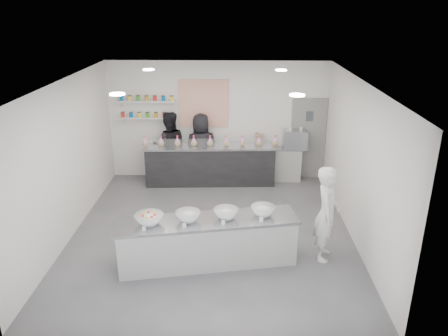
% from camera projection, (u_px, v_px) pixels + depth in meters
% --- Properties ---
extents(floor, '(6.00, 6.00, 0.00)m').
position_uv_depth(floor, '(212.00, 232.00, 8.77)').
color(floor, '#515156').
rests_on(floor, ground).
extents(ceiling, '(6.00, 6.00, 0.00)m').
position_uv_depth(ceiling, '(210.00, 82.00, 7.70)').
color(ceiling, white).
rests_on(ceiling, floor).
extents(back_wall, '(5.50, 0.00, 5.50)m').
position_uv_depth(back_wall, '(218.00, 121.00, 11.03)').
color(back_wall, white).
rests_on(back_wall, floor).
extents(left_wall, '(0.00, 6.00, 6.00)m').
position_uv_depth(left_wall, '(67.00, 160.00, 8.30)').
color(left_wall, white).
rests_on(left_wall, floor).
extents(right_wall, '(0.00, 6.00, 6.00)m').
position_uv_depth(right_wall, '(358.00, 163.00, 8.16)').
color(right_wall, white).
rests_on(right_wall, floor).
extents(back_door, '(0.88, 0.04, 2.10)m').
position_uv_depth(back_door, '(308.00, 139.00, 11.11)').
color(back_door, gray).
rests_on(back_door, floor).
extents(pattern_panel, '(1.25, 0.03, 1.20)m').
position_uv_depth(pattern_panel, '(204.00, 104.00, 10.86)').
color(pattern_panel, '#EE6C48').
rests_on(pattern_panel, back_wall).
extents(jar_shelf_lower, '(1.45, 0.22, 0.04)m').
position_uv_depth(jar_shelf_lower, '(148.00, 118.00, 10.95)').
color(jar_shelf_lower, silver).
rests_on(jar_shelf_lower, back_wall).
extents(jar_shelf_upper, '(1.45, 0.22, 0.04)m').
position_uv_depth(jar_shelf_upper, '(147.00, 101.00, 10.80)').
color(jar_shelf_upper, silver).
rests_on(jar_shelf_upper, back_wall).
extents(preserve_jars, '(1.45, 0.10, 0.56)m').
position_uv_depth(preserve_jars, '(147.00, 107.00, 10.83)').
color(preserve_jars, red).
rests_on(preserve_jars, jar_shelf_lower).
extents(downlight_0, '(0.24, 0.24, 0.02)m').
position_uv_depth(downlight_0, '(117.00, 94.00, 6.81)').
color(downlight_0, white).
rests_on(downlight_0, ceiling).
extents(downlight_1, '(0.24, 0.24, 0.02)m').
position_uv_depth(downlight_1, '(297.00, 95.00, 6.73)').
color(downlight_1, white).
rests_on(downlight_1, ceiling).
extents(downlight_2, '(0.24, 0.24, 0.02)m').
position_uv_depth(downlight_2, '(149.00, 70.00, 9.23)').
color(downlight_2, white).
rests_on(downlight_2, ceiling).
extents(downlight_3, '(0.24, 0.24, 0.02)m').
position_uv_depth(downlight_3, '(281.00, 70.00, 9.16)').
color(downlight_3, white).
rests_on(downlight_3, ceiling).
extents(prep_counter, '(3.21, 1.28, 0.85)m').
position_uv_depth(prep_counter, '(208.00, 242.00, 7.58)').
color(prep_counter, '#A9A9A5').
rests_on(prep_counter, floor).
extents(back_bar, '(3.25, 0.74, 1.00)m').
position_uv_depth(back_bar, '(210.00, 165.00, 10.92)').
color(back_bar, black).
rests_on(back_bar, floor).
extents(sneeze_guard, '(3.18, 0.16, 0.27)m').
position_uv_depth(sneeze_guard, '(210.00, 144.00, 10.43)').
color(sneeze_guard, white).
rests_on(sneeze_guard, back_bar).
extents(espresso_ledge, '(1.17, 0.37, 0.87)m').
position_uv_depth(espresso_ledge, '(278.00, 164.00, 11.17)').
color(espresso_ledge, '#A9A9A5').
rests_on(espresso_ledge, floor).
extents(espresso_machine, '(0.59, 0.41, 0.45)m').
position_uv_depth(espresso_machine, '(295.00, 140.00, 10.92)').
color(espresso_machine, '#93969E').
rests_on(espresso_machine, espresso_ledge).
extents(cup_stacks, '(0.25, 0.24, 0.34)m').
position_uv_depth(cup_stacks, '(259.00, 141.00, 10.97)').
color(cup_stacks, gray).
rests_on(cup_stacks, espresso_ledge).
extents(prep_bowls, '(2.43, 0.96, 0.17)m').
position_uv_depth(prep_bowls, '(207.00, 215.00, 7.40)').
color(prep_bowls, white).
rests_on(prep_bowls, prep_counter).
extents(label_cards, '(2.01, 0.04, 0.07)m').
position_uv_depth(label_cards, '(199.00, 233.00, 6.93)').
color(label_cards, white).
rests_on(label_cards, prep_counter).
extents(cookie_bags, '(3.35, 0.30, 0.27)m').
position_uv_depth(cookie_bags, '(210.00, 141.00, 10.69)').
color(cookie_bags, '#FF8DD0').
rests_on(cookie_bags, back_bar).
extents(woman_prep, '(0.56, 0.72, 1.74)m').
position_uv_depth(woman_prep, '(327.00, 214.00, 7.61)').
color(woman_prep, white).
rests_on(woman_prep, floor).
extents(staff_left, '(0.94, 0.77, 1.79)m').
position_uv_depth(staff_left, '(169.00, 147.00, 11.04)').
color(staff_left, black).
rests_on(staff_left, floor).
extents(staff_right, '(0.95, 0.73, 1.74)m').
position_uv_depth(staff_right, '(201.00, 148.00, 11.03)').
color(staff_right, black).
rests_on(staff_right, floor).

